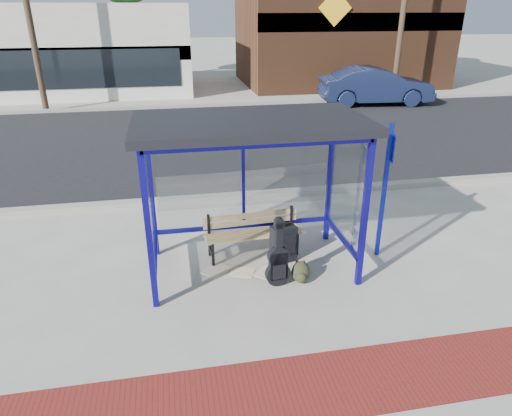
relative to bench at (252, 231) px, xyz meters
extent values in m
plane|color=#B2ADA0|center=(-0.10, -0.46, -0.43)|extent=(120.00, 120.00, 0.00)
cube|color=maroon|center=(-0.10, -3.06, -0.42)|extent=(60.00, 1.00, 0.01)
cube|color=gray|center=(-0.10, 2.44, -0.37)|extent=(60.00, 0.25, 0.12)
cube|color=black|center=(-0.10, 7.54, -0.43)|extent=(60.00, 10.00, 0.00)
cube|color=gray|center=(-0.10, 12.64, -0.37)|extent=(60.00, 0.25, 0.12)
cube|color=#B2ADA0|center=(-0.10, 14.54, -0.43)|extent=(60.00, 4.00, 0.01)
cube|color=#0F0B7C|center=(-1.60, -1.21, 0.72)|extent=(0.08, 0.08, 2.30)
cube|color=#0F0B7C|center=(1.40, -1.21, 0.72)|extent=(0.08, 0.08, 2.30)
cube|color=#0F0B7C|center=(-1.60, 0.29, 0.72)|extent=(0.08, 0.08, 2.30)
cube|color=#0F0B7C|center=(1.40, 0.29, 0.72)|extent=(0.08, 0.08, 2.30)
cube|color=#0F0B7C|center=(-0.10, 0.29, 1.83)|extent=(3.00, 0.08, 0.08)
cube|color=#0F0B7C|center=(-0.10, -1.21, 1.83)|extent=(3.00, 0.08, 0.08)
cube|color=#0F0B7C|center=(-1.60, -0.46, 1.83)|extent=(0.08, 1.50, 0.08)
cube|color=#0F0B7C|center=(1.40, -0.46, 1.83)|extent=(0.08, 1.50, 0.08)
cube|color=#0F0B7C|center=(-0.10, 0.29, -0.03)|extent=(3.00, 0.08, 0.06)
cube|color=#0F0B7C|center=(-1.60, -0.46, -0.03)|extent=(0.08, 1.50, 0.06)
cube|color=#0F0B7C|center=(1.40, -0.46, -0.03)|extent=(0.08, 1.50, 0.06)
cube|color=#0F0B7C|center=(-0.10, 0.29, 0.92)|extent=(0.05, 0.05, 1.90)
cube|color=silver|center=(-0.10, 0.29, 0.88)|extent=(2.84, 0.01, 1.82)
cube|color=silver|center=(-1.60, -0.46, 0.88)|extent=(0.02, 1.34, 1.82)
cube|color=silver|center=(1.40, -0.46, 0.88)|extent=(0.02, 1.34, 1.82)
cube|color=black|center=(-0.10, -0.46, 1.93)|extent=(3.30, 1.80, 0.12)
cube|color=#59331E|center=(7.90, 18.04, 2.77)|extent=(10.00, 7.00, 6.40)
cube|color=black|center=(7.90, 14.59, 2.77)|extent=(10.00, 0.10, 0.80)
cube|color=yellow|center=(6.40, 14.49, 3.37)|extent=(1.56, 0.06, 1.56)
cylinder|color=#4C3826|center=(-3.10, 21.54, 2.07)|extent=(0.36, 0.36, 5.00)
cylinder|color=#4C3826|center=(12.40, 21.54, 2.07)|extent=(0.36, 0.36, 5.00)
cylinder|color=#4C3826|center=(-6.10, 12.94, 3.57)|extent=(0.24, 0.24, 8.00)
cylinder|color=#4C3826|center=(8.90, 12.94, 3.57)|extent=(0.24, 0.24, 8.00)
cube|color=black|center=(-0.70, -0.28, -0.23)|extent=(0.05, 0.05, 0.40)
cube|color=black|center=(-0.72, 0.07, -0.05)|extent=(0.05, 0.05, 0.76)
cube|color=black|center=(-0.71, -0.10, -0.23)|extent=(0.07, 0.36, 0.04)
cube|color=black|center=(0.73, -0.18, -0.23)|extent=(0.05, 0.05, 0.40)
cube|color=black|center=(0.70, 0.16, -0.05)|extent=(0.05, 0.05, 0.76)
cube|color=black|center=(0.72, -0.01, -0.23)|extent=(0.07, 0.36, 0.04)
cube|color=#D4B67A|center=(0.01, -0.20, -0.03)|extent=(1.61, 0.18, 0.03)
cube|color=#D4B67A|center=(0.01, -0.10, -0.03)|extent=(1.61, 0.18, 0.03)
cube|color=#D4B67A|center=(0.00, -0.01, -0.03)|extent=(1.61, 0.18, 0.03)
cube|color=#D4B67A|center=(-0.01, 0.09, -0.03)|extent=(1.61, 0.18, 0.03)
cube|color=#D4B67A|center=(-0.01, 0.13, 0.11)|extent=(1.60, 0.13, 0.09)
cube|color=#D4B67A|center=(-0.01, 0.13, 0.23)|extent=(1.60, 0.13, 0.09)
cylinder|color=black|center=(0.21, -1.00, -0.24)|extent=(0.39, 0.15, 0.38)
cylinder|color=black|center=(0.21, -1.00, 0.06)|extent=(0.33, 0.14, 0.32)
cube|color=black|center=(0.21, -1.00, -0.09)|extent=(0.28, 0.14, 0.46)
cube|color=black|center=(0.21, -1.00, 0.37)|extent=(0.11, 0.10, 0.46)
cube|color=black|center=(0.21, -1.00, 0.57)|extent=(0.15, 0.11, 0.09)
cube|color=black|center=(0.45, -0.32, -0.11)|extent=(0.44, 0.34, 0.61)
cylinder|color=black|center=(0.31, -0.36, -0.40)|extent=(0.11, 0.23, 0.06)
cylinder|color=black|center=(0.59, -0.28, -0.40)|extent=(0.11, 0.23, 0.06)
cube|color=black|center=(0.45, -0.32, 0.23)|extent=(0.25, 0.11, 0.04)
cube|color=black|center=(0.49, -0.44, -0.09)|extent=(0.31, 0.10, 0.33)
ellipsoid|color=black|center=(0.57, -0.98, -0.26)|extent=(0.31, 0.24, 0.33)
ellipsoid|color=black|center=(0.55, -1.08, -0.31)|extent=(0.18, 0.14, 0.17)
cube|color=black|center=(0.57, -0.96, -0.11)|extent=(0.10, 0.05, 0.03)
cube|color=#0C128B|center=(2.07, -0.42, 0.70)|extent=(0.08, 0.08, 2.26)
cube|color=#0C128B|center=(2.11, -0.43, 1.45)|extent=(0.09, 0.28, 0.42)
cube|color=white|center=(-0.66, -0.43, -0.43)|extent=(0.54, 0.54, 0.01)
cube|color=white|center=(-0.27, -0.56, -0.43)|extent=(0.45, 0.41, 0.01)
cube|color=white|center=(0.10, -0.65, -0.43)|extent=(0.46, 0.46, 0.01)
imported|color=#1B254C|center=(7.46, 11.78, 0.35)|extent=(4.85, 2.12, 1.55)
cylinder|color=red|center=(9.93, 13.41, -0.14)|extent=(0.19, 0.19, 0.57)
sphere|color=red|center=(9.93, 13.41, 0.17)|extent=(0.21, 0.21, 0.21)
cylinder|color=red|center=(9.93, 13.41, -0.05)|extent=(0.32, 0.18, 0.10)
camera|label=1|loc=(-1.20, -6.69, 3.43)|focal=32.00mm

